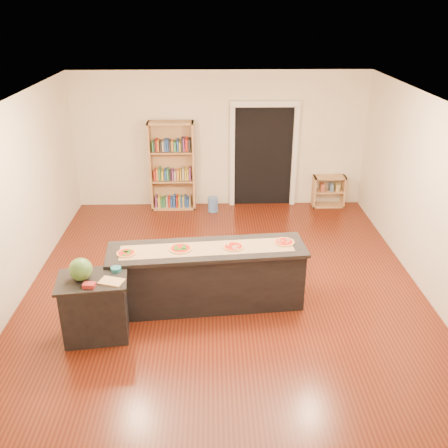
{
  "coord_description": "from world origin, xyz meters",
  "views": [
    {
      "loc": [
        -0.17,
        -6.55,
        4.05
      ],
      "look_at": [
        0.0,
        0.2,
        1.0
      ],
      "focal_mm": 40.0,
      "sensor_mm": 36.0,
      "label": 1
    }
  ],
  "objects_px": {
    "low_shelf": "(329,191)",
    "watermelon": "(81,269)",
    "side_counter": "(95,307)",
    "kitchen_island": "(207,276)",
    "bookshelf": "(172,166)",
    "waste_bin": "(213,204)"
  },
  "relations": [
    {
      "from": "waste_bin",
      "to": "low_shelf",
      "type": "bearing_deg",
      "value": 5.54
    },
    {
      "from": "kitchen_island",
      "to": "watermelon",
      "type": "height_order",
      "value": "watermelon"
    },
    {
      "from": "low_shelf",
      "to": "watermelon",
      "type": "xyz_separation_m",
      "value": [
        -4.1,
        -4.43,
        0.67
      ]
    },
    {
      "from": "kitchen_island",
      "to": "low_shelf",
      "type": "relative_size",
      "value": 4.11
    },
    {
      "from": "kitchen_island",
      "to": "bookshelf",
      "type": "bearing_deg",
      "value": 95.99
    },
    {
      "from": "bookshelf",
      "to": "watermelon",
      "type": "xyz_separation_m",
      "value": [
        -0.82,
        -4.41,
        0.08
      ]
    },
    {
      "from": "low_shelf",
      "to": "bookshelf",
      "type": "bearing_deg",
      "value": -179.65
    },
    {
      "from": "bookshelf",
      "to": "low_shelf",
      "type": "relative_size",
      "value": 2.75
    },
    {
      "from": "low_shelf",
      "to": "kitchen_island",
      "type": "bearing_deg",
      "value": -124.48
    },
    {
      "from": "side_counter",
      "to": "waste_bin",
      "type": "distance_m",
      "value": 4.46
    },
    {
      "from": "low_shelf",
      "to": "waste_bin",
      "type": "bearing_deg",
      "value": -174.46
    },
    {
      "from": "kitchen_island",
      "to": "waste_bin",
      "type": "relative_size",
      "value": 8.94
    },
    {
      "from": "side_counter",
      "to": "bookshelf",
      "type": "xyz_separation_m",
      "value": [
        0.7,
        4.4,
        0.49
      ]
    },
    {
      "from": "kitchen_island",
      "to": "waste_bin",
      "type": "distance_m",
      "value": 3.48
    },
    {
      "from": "kitchen_island",
      "to": "side_counter",
      "type": "distance_m",
      "value": 1.61
    },
    {
      "from": "kitchen_island",
      "to": "low_shelf",
      "type": "xyz_separation_m",
      "value": [
        2.55,
        3.71,
        -0.12
      ]
    },
    {
      "from": "bookshelf",
      "to": "watermelon",
      "type": "relative_size",
      "value": 6.35
    },
    {
      "from": "side_counter",
      "to": "bookshelf",
      "type": "distance_m",
      "value": 4.48
    },
    {
      "from": "bookshelf",
      "to": "watermelon",
      "type": "distance_m",
      "value": 4.49
    },
    {
      "from": "low_shelf",
      "to": "watermelon",
      "type": "relative_size",
      "value": 2.31
    },
    {
      "from": "bookshelf",
      "to": "waste_bin",
      "type": "distance_m",
      "value": 1.15
    },
    {
      "from": "side_counter",
      "to": "low_shelf",
      "type": "xyz_separation_m",
      "value": [
        3.99,
        4.42,
        -0.1
      ]
    }
  ]
}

